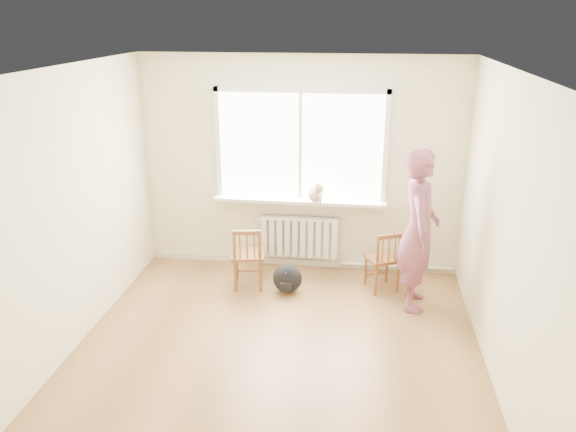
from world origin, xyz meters
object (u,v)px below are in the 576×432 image
(person, at_px, (418,230))
(cat, at_px, (316,192))
(backpack, at_px, (287,279))
(chair_right, at_px, (384,261))
(chair_left, at_px, (248,258))

(person, distance_m, cat, 1.38)
(backpack, bearing_deg, cat, 64.69)
(chair_right, xyz_separation_m, backpack, (-1.13, -0.20, -0.21))
(chair_left, xyz_separation_m, person, (1.94, -0.16, 0.51))
(cat, bearing_deg, person, -50.46)
(cat, bearing_deg, chair_left, -164.68)
(chair_right, distance_m, person, 0.70)
(chair_right, xyz_separation_m, person, (0.33, -0.31, 0.53))
(chair_left, relative_size, backpack, 2.26)
(person, bearing_deg, chair_right, 47.91)
(chair_left, distance_m, cat, 1.15)
(chair_left, bearing_deg, person, 166.36)
(chair_left, relative_size, chair_right, 1.04)
(person, xyz_separation_m, cat, (-1.18, 0.70, 0.16))
(chair_right, bearing_deg, person, 111.77)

